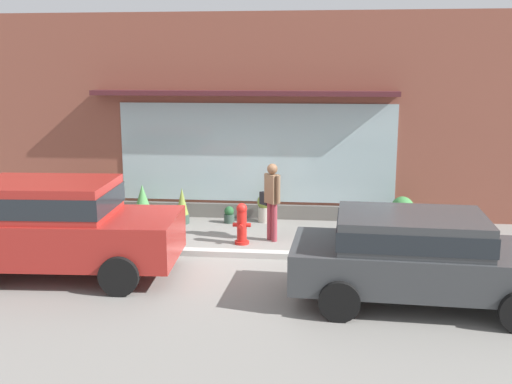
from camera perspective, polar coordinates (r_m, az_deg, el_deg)
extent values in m
plane|color=gray|center=(12.48, -2.93, -5.76)|extent=(60.00, 60.00, 0.00)
cube|color=#B2B2AD|center=(12.27, -3.08, -5.77)|extent=(14.00, 0.24, 0.12)
cube|color=brown|center=(15.12, -1.10, 7.10)|extent=(14.00, 0.36, 5.05)
cube|color=#9EB7BC|center=(14.98, 0.01, 3.71)|extent=(6.85, 0.03, 2.45)
cube|color=#4C1E23|center=(14.73, -1.29, 9.32)|extent=(7.45, 0.56, 0.12)
cube|color=#605E59|center=(15.27, -1.17, -1.77)|extent=(7.25, 0.20, 0.36)
cylinder|color=red|center=(13.09, -1.34, -4.77)|extent=(0.32, 0.32, 0.06)
cylinder|color=red|center=(12.99, -1.35, -3.26)|extent=(0.21, 0.21, 0.65)
sphere|color=red|center=(12.90, -1.36, -1.58)|extent=(0.24, 0.24, 0.24)
cylinder|color=red|center=(13.00, -1.99, -3.10)|extent=(0.10, 0.09, 0.09)
cylinder|color=red|center=(12.97, -0.71, -3.14)|extent=(0.10, 0.09, 0.09)
cylinder|color=red|center=(12.84, -1.44, -3.29)|extent=(0.09, 0.10, 0.09)
cylinder|color=#8E333D|center=(13.28, 1.30, -2.77)|extent=(0.12, 0.12, 0.84)
cylinder|color=#8E333D|center=(13.16, 1.75, -2.91)|extent=(0.12, 0.12, 0.84)
cube|color=brown|center=(13.05, 1.54, 0.30)|extent=(0.36, 0.36, 0.63)
sphere|color=brown|center=(12.97, 1.55, 2.20)|extent=(0.23, 0.23, 0.23)
cylinder|color=brown|center=(13.21, 0.98, 0.51)|extent=(0.08, 0.08, 0.60)
cylinder|color=brown|center=(12.90, 2.12, 0.23)|extent=(0.08, 0.08, 0.60)
cube|color=black|center=(13.34, 0.80, -0.61)|extent=(0.24, 0.24, 0.28)
cube|color=maroon|center=(11.53, -18.00, -4.01)|extent=(4.37, 2.08, 0.79)
cube|color=maroon|center=(11.45, -19.21, -0.66)|extent=(2.44, 1.83, 0.66)
cube|color=#1E2328|center=(11.45, -19.21, -0.66)|extent=(2.48, 1.85, 0.36)
cylinder|color=black|center=(12.11, -10.41, -4.81)|extent=(0.69, 0.22, 0.68)
cylinder|color=black|center=(10.38, -12.81, -7.76)|extent=(0.69, 0.22, 0.68)
cylinder|color=black|center=(12.98, -21.89, -4.36)|extent=(0.69, 0.22, 0.68)
cube|color=#383A3D|center=(10.07, 15.45, -6.71)|extent=(4.24, 1.97, 0.64)
cube|color=#383A3D|center=(9.89, 14.43, -3.62)|extent=(2.36, 1.74, 0.55)
cube|color=#1E2328|center=(9.89, 14.43, -3.62)|extent=(2.41, 1.76, 0.30)
cylinder|color=black|center=(11.24, 21.44, -6.90)|extent=(0.64, 0.21, 0.63)
cylinder|color=black|center=(10.96, 8.08, -6.64)|extent=(0.64, 0.21, 0.63)
cylinder|color=black|center=(9.26, 7.88, -10.17)|extent=(0.64, 0.21, 0.63)
cylinder|color=#9E6042|center=(15.54, -14.64, -1.99)|extent=(0.48, 0.48, 0.32)
sphere|color=olive|center=(15.46, -14.71, -0.60)|extent=(0.53, 0.53, 0.53)
cylinder|color=#B7B2A3|center=(14.87, 0.82, -2.13)|extent=(0.32, 0.32, 0.37)
sphere|color=olive|center=(14.79, 0.83, -0.94)|extent=(0.37, 0.37, 0.37)
sphere|color=#DB4C7A|center=(14.66, 0.80, -0.69)|extent=(0.08, 0.08, 0.08)
sphere|color=#B266B7|center=(14.71, 1.07, -0.81)|extent=(0.08, 0.08, 0.08)
sphere|color=orange|center=(14.86, 0.84, -0.61)|extent=(0.08, 0.08, 0.08)
cylinder|color=#33473D|center=(14.85, -6.96, -2.52)|extent=(0.34, 0.34, 0.22)
cone|color=olive|center=(14.75, -7.00, -0.87)|extent=(0.30, 0.30, 0.66)
cylinder|color=#33473D|center=(14.80, -2.54, -2.52)|extent=(0.25, 0.25, 0.21)
sphere|color=#23562D|center=(14.76, -2.55, -1.81)|extent=(0.24, 0.24, 0.24)
sphere|color=orange|center=(14.71, -2.40, -1.75)|extent=(0.06, 0.06, 0.06)
sphere|color=orange|center=(14.71, -2.55, -1.74)|extent=(0.07, 0.07, 0.07)
sphere|color=white|center=(14.73, -2.70, -1.68)|extent=(0.05, 0.05, 0.05)
cylinder|color=#9E6042|center=(15.30, -10.61, -2.12)|extent=(0.44, 0.44, 0.27)
cone|color=#4C934C|center=(15.20, -10.68, -0.46)|extent=(0.40, 0.40, 0.63)
cylinder|color=#B7B2A3|center=(14.67, 13.60, -2.76)|extent=(0.44, 0.44, 0.32)
sphere|color=#3D8442|center=(14.59, 13.66, -1.44)|extent=(0.53, 0.53, 0.53)
sphere|color=orange|center=(14.65, 14.13, -1.16)|extent=(0.11, 0.11, 0.11)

